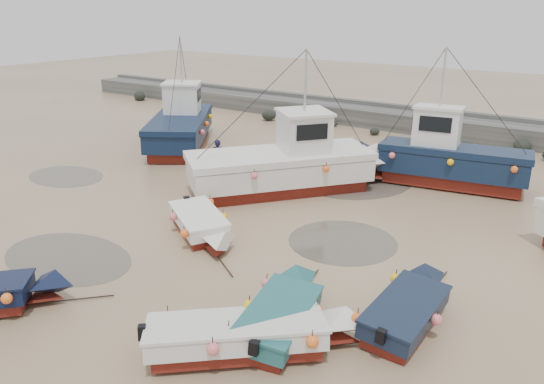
{
  "coord_description": "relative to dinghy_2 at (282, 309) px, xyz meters",
  "views": [
    {
      "loc": [
        12.93,
        -11.8,
        8.03
      ],
      "look_at": [
        2.24,
        3.46,
        1.4
      ],
      "focal_mm": 35.0,
      "sensor_mm": 36.0,
      "label": 1
    }
  ],
  "objects": [
    {
      "name": "ground",
      "position": [
        -6.29,
        1.89,
        -0.56
      ],
      "size": [
        120.0,
        120.0,
        0.0
      ],
      "primitive_type": "plane",
      "color": "tan",
      "rests_on": "ground"
    },
    {
      "name": "seawall",
      "position": [
        -6.25,
        23.88,
        0.07
      ],
      "size": [
        60.0,
        4.92,
        1.5
      ],
      "color": "slate",
      "rests_on": "ground"
    },
    {
      "name": "puddle_a",
      "position": [
        -8.18,
        -0.74,
        -0.56
      ],
      "size": [
        5.1,
        5.1,
        0.01
      ],
      "primitive_type": "cylinder",
      "color": "#564F45",
      "rests_on": "ground"
    },
    {
      "name": "puddle_b",
      "position": [
        -1.2,
        5.69,
        -0.56
      ],
      "size": [
        3.91,
        3.91,
        0.01
      ],
      "primitive_type": "cylinder",
      "color": "#564F45",
      "rests_on": "ground"
    },
    {
      "name": "puddle_c",
      "position": [
        -16.0,
        4.64,
        -0.56
      ],
      "size": [
        4.23,
        4.23,
        0.01
      ],
      "primitive_type": "cylinder",
      "color": "#564F45",
      "rests_on": "ground"
    },
    {
      "name": "puddle_d",
      "position": [
        -4.06,
        12.52,
        -0.56
      ],
      "size": [
        5.42,
        5.42,
        0.01
      ],
      "primitive_type": "cylinder",
      "color": "#564F45",
      "rests_on": "ground"
    },
    {
      "name": "dinghy_2",
      "position": [
        0.0,
        0.0,
        0.0
      ],
      "size": [
        2.33,
        5.31,
        1.43
      ],
      "rotation": [
        0.0,
        0.0,
        0.24
      ],
      "color": "maroon",
      "rests_on": "ground"
    },
    {
      "name": "dinghy_3",
      "position": [
        -0.01,
        -1.28,
        -0.03
      ],
      "size": [
        5.52,
        5.08,
        1.43
      ],
      "rotation": [
        0.0,
        0.0,
        -0.84
      ],
      "color": "maroon",
      "rests_on": "ground"
    },
    {
      "name": "dinghy_5",
      "position": [
        -5.61,
        3.12,
        -0.0
      ],
      "size": [
        4.96,
        3.51,
        1.43
      ],
      "rotation": [
        0.0,
        0.0,
        -2.12
      ],
      "color": "maroon",
      "rests_on": "ground"
    },
    {
      "name": "dinghy_6",
      "position": [
        2.63,
        2.13,
        -0.0
      ],
      "size": [
        1.9,
        5.42,
        1.43
      ],
      "rotation": [
        0.0,
        0.0,
        0.01
      ],
      "color": "maroon",
      "rests_on": "ground"
    },
    {
      "name": "cabin_boat_0",
      "position": [
        -15.75,
        12.61,
        0.74
      ],
      "size": [
        7.81,
        10.17,
        6.22
      ],
      "rotation": [
        0.0,
        0.0,
        0.62
      ],
      "color": "maroon",
      "rests_on": "ground"
    },
    {
      "name": "cabin_boat_1",
      "position": [
        -5.68,
        9.34,
        0.74
      ],
      "size": [
        8.1,
        9.82,
        6.22
      ],
      "rotation": [
        0.0,
        0.0,
        -0.66
      ],
      "color": "maroon",
      "rests_on": "ground"
    },
    {
      "name": "cabin_boat_2",
      "position": [
        -0.56,
        13.96,
        0.79
      ],
      "size": [
        9.75,
        3.7,
        6.22
      ],
      "rotation": [
        0.0,
        0.0,
        1.75
      ],
      "color": "maroon",
      "rests_on": "ground"
    },
    {
      "name": "person",
      "position": [
        -10.07,
        9.24,
        -0.56
      ],
      "size": [
        0.76,
        0.75,
        1.77
      ],
      "primitive_type": "imported",
      "rotation": [
        0.0,
        0.0,
        3.91
      ],
      "color": "#161736",
      "rests_on": "ground"
    }
  ]
}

